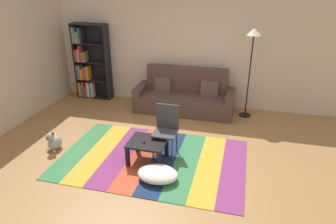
{
  "coord_description": "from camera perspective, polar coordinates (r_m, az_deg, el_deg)",
  "views": [
    {
      "loc": [
        1.21,
        -4.47,
        2.89
      ],
      "look_at": [
        -0.05,
        0.41,
        0.65
      ],
      "focal_mm": 32.47,
      "sensor_mm": 36.0,
      "label": 1
    }
  ],
  "objects": [
    {
      "name": "ground_plane",
      "position": [
        5.46,
        -0.55,
        -8.03
      ],
      "size": [
        14.0,
        14.0,
        0.0
      ],
      "primitive_type": "plane",
      "color": "#9E7042"
    },
    {
      "name": "tv_remote",
      "position": [
        5.1,
        -4.52,
        -5.35
      ],
      "size": [
        0.09,
        0.16,
        0.02
      ],
      "primitive_type": "cube",
      "rotation": [
        0.0,
        0.0,
        0.34
      ],
      "color": "black",
      "rests_on": "coffee_table"
    },
    {
      "name": "rug",
      "position": [
        5.34,
        -2.93,
        -8.75
      ],
      "size": [
        3.16,
        2.06,
        0.01
      ],
      "color": "#387F4C",
      "rests_on": "ground_plane"
    },
    {
      "name": "dog",
      "position": [
        5.91,
        -20.64,
        -5.24
      ],
      "size": [
        0.22,
        0.35,
        0.4
      ],
      "color": "#9E998E",
      "rests_on": "ground_plane"
    },
    {
      "name": "bookshelf",
      "position": [
        8.04,
        -14.73,
        8.63
      ],
      "size": [
        0.9,
        0.28,
        1.88
      ],
      "color": "black",
      "rests_on": "ground_plane"
    },
    {
      "name": "standing_lamp",
      "position": [
        6.67,
        15.63,
        12.17
      ],
      "size": [
        0.32,
        0.32,
        1.95
      ],
      "color": "black",
      "rests_on": "ground_plane"
    },
    {
      "name": "pouf",
      "position": [
        4.79,
        -1.94,
        -11.57
      ],
      "size": [
        0.64,
        0.48,
        0.2
      ],
      "primitive_type": "ellipsoid",
      "color": "white",
      "rests_on": "rug"
    },
    {
      "name": "back_wall",
      "position": [
        7.28,
        4.71,
        11.68
      ],
      "size": [
        6.8,
        0.1,
        2.7
      ],
      "primitive_type": "cube",
      "color": "beige",
      "rests_on": "ground_plane"
    },
    {
      "name": "couch",
      "position": [
        7.09,
        3.14,
        2.81
      ],
      "size": [
        2.26,
        0.8,
        1.0
      ],
      "color": "#4C3833",
      "rests_on": "ground_plane"
    },
    {
      "name": "left_wall",
      "position": [
        7.13,
        -26.64,
        8.97
      ],
      "size": [
        0.1,
        5.5,
        2.7
      ],
      "primitive_type": "cube",
      "color": "beige",
      "rests_on": "ground_plane"
    },
    {
      "name": "folding_chair",
      "position": [
        5.27,
        -0.33,
        -2.61
      ],
      "size": [
        0.4,
        0.4,
        0.9
      ],
      "rotation": [
        0.0,
        0.0,
        -0.22
      ],
      "color": "#38383D",
      "rests_on": "ground_plane"
    },
    {
      "name": "coffee_table",
      "position": [
        5.14,
        -3.88,
        -6.16
      ],
      "size": [
        0.62,
        0.56,
        0.38
      ],
      "color": "black",
      "rests_on": "rug"
    }
  ]
}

